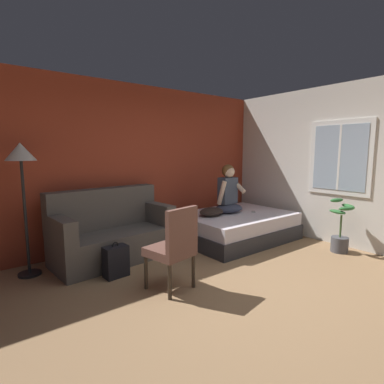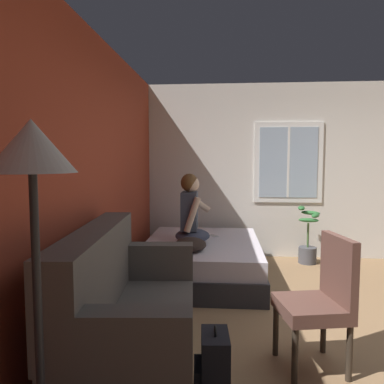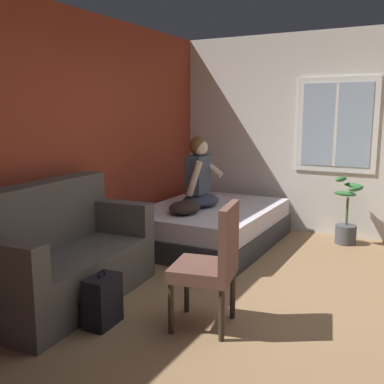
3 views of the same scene
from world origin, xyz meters
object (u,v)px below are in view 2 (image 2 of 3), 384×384
object	(u,v)px
couch	(127,317)
floor_lamp	(33,185)
bed	(202,260)
person_seated	(191,214)
side_chair	(321,297)
cell_phone	(213,236)
backpack	(214,364)
throw_pillow	(191,244)
potted_plant	(308,243)

from	to	relation	value
couch	floor_lamp	world-z (taller)	floor_lamp
bed	person_seated	bearing A→B (deg)	107.59
couch	side_chair	size ratio (longest dim) A/B	1.80
couch	cell_phone	world-z (taller)	couch
side_chair	backpack	xyz separation A→B (m)	(-0.38, 0.77, -0.34)
bed	throw_pillow	distance (m)	0.59
couch	cell_phone	bearing A→B (deg)	-12.61
bed	couch	size ratio (longest dim) A/B	1.14
backpack	throw_pillow	size ratio (longest dim) A/B	0.95
backpack	throw_pillow	distance (m)	1.98
floor_lamp	side_chair	bearing A→B (deg)	-50.33
couch	potted_plant	world-z (taller)	couch
side_chair	floor_lamp	distance (m)	2.15
side_chair	backpack	distance (m)	0.92
throw_pillow	potted_plant	distance (m)	2.09
side_chair	person_seated	xyz separation A→B (m)	(1.98, 1.12, 0.30)
couch	cell_phone	size ratio (longest dim) A/B	12.22
cell_phone	side_chair	bearing A→B (deg)	-113.04
bed	cell_phone	world-z (taller)	cell_phone
backpack	floor_lamp	bearing A→B (deg)	139.99
person_seated	cell_phone	size ratio (longest dim) A/B	6.08
backpack	throw_pillow	world-z (taller)	throw_pillow
side_chair	throw_pillow	bearing A→B (deg)	35.28
bed	potted_plant	world-z (taller)	potted_plant
bed	side_chair	distance (m)	2.27
throw_pillow	cell_phone	bearing A→B (deg)	-16.53
floor_lamp	throw_pillow	bearing A→B (deg)	-8.40
couch	backpack	size ratio (longest dim) A/B	3.84
backpack	side_chair	bearing A→B (deg)	-63.97
bed	backpack	size ratio (longest dim) A/B	4.37
bed	potted_plant	bearing A→B (deg)	-62.14
side_chair	cell_phone	size ratio (longest dim) A/B	6.81
throw_pillow	potted_plant	bearing A→B (deg)	-51.65
backpack	cell_phone	world-z (taller)	cell_phone
potted_plant	backpack	bearing A→B (deg)	157.77
person_seated	couch	bearing A→B (deg)	172.36
potted_plant	floor_lamp	bearing A→B (deg)	153.41
throw_pillow	cell_phone	distance (m)	0.86
floor_lamp	couch	bearing A→B (deg)	-4.87
floor_lamp	potted_plant	size ratio (longest dim) A/B	2.00
couch	person_seated	xyz separation A→B (m)	(2.13, -0.29, 0.44)
bed	floor_lamp	xyz separation A→B (m)	(-3.27, 0.52, 1.19)
throw_pillow	bed	bearing A→B (deg)	-12.60
bed	throw_pillow	xyz separation A→B (m)	(-0.48, 0.11, 0.31)
person_seated	potted_plant	bearing A→B (deg)	-62.95
bed	couch	distance (m)	2.22
person_seated	potted_plant	world-z (taller)	person_seated
potted_plant	side_chair	bearing A→B (deg)	169.25
side_chair	cell_phone	bearing A→B (deg)	19.71
backpack	cell_phone	size ratio (longest dim) A/B	3.18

